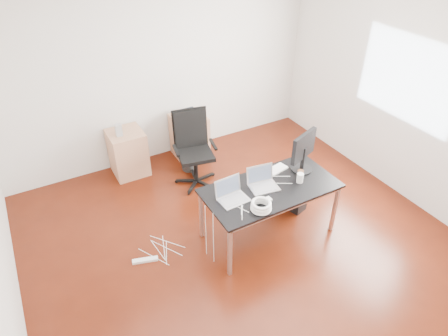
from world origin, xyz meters
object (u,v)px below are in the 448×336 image
desk (270,191)px  filing_cabinet_left (128,153)px  filing_cabinet_right (189,136)px  pc_tower (290,192)px  office_chair (193,145)px

desk → filing_cabinet_left: size_ratio=2.29×
filing_cabinet_left → desk: bearing=-63.0°
desk → filing_cabinet_right: bearing=91.9°
filing_cabinet_right → pc_tower: filing_cabinet_right is taller
desk → filing_cabinet_right: 2.17m
desk → filing_cabinet_left: (-1.09, 2.14, -0.33)m
filing_cabinet_left → filing_cabinet_right: (1.02, 0.00, 0.00)m
desk → filing_cabinet_left: bearing=117.0°
filing_cabinet_left → office_chair: bearing=-40.3°
filing_cabinet_left → filing_cabinet_right: size_ratio=1.00×
filing_cabinet_right → pc_tower: bearing=-70.7°
pc_tower → filing_cabinet_right: bearing=93.5°
desk → office_chair: (-0.31, 1.48, -0.07)m
office_chair → pc_tower: (0.88, -1.17, -0.39)m
filing_cabinet_left → filing_cabinet_right: bearing=0.0°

